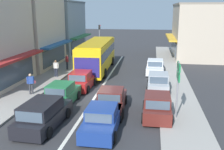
# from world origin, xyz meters

# --- Properties ---
(ground_plane) EXTENTS (140.00, 140.00, 0.00)m
(ground_plane) POSITION_xyz_m (0.00, 0.00, 0.00)
(ground_plane) COLOR #2D2D30
(lane_centre_line) EXTENTS (0.20, 28.00, 0.01)m
(lane_centre_line) POSITION_xyz_m (0.00, 4.00, 0.00)
(lane_centre_line) COLOR silver
(lane_centre_line) RESTS_ON ground
(sidewalk_left) EXTENTS (5.20, 44.00, 0.14)m
(sidewalk_left) POSITION_xyz_m (-6.80, 6.00, 0.07)
(sidewalk_left) COLOR gray
(sidewalk_left) RESTS_ON ground
(kerb_right) EXTENTS (2.80, 44.00, 0.12)m
(kerb_right) POSITION_xyz_m (6.20, 6.00, 0.06)
(kerb_right) COLOR gray
(kerb_right) RESTS_ON ground
(shopfront_mid_block) EXTENTS (7.82, 8.28, 8.43)m
(shopfront_mid_block) POSITION_xyz_m (-10.18, 9.55, 4.21)
(shopfront_mid_block) COLOR beige
(shopfront_mid_block) RESTS_ON ground
(shopfront_far_end) EXTENTS (8.41, 8.72, 7.67)m
(shopfront_far_end) POSITION_xyz_m (-10.18, 18.40, 3.83)
(shopfront_far_end) COLOR #84939E
(shopfront_far_end) RESTS_ON ground
(building_right_far) EXTENTS (9.68, 10.82, 7.32)m
(building_right_far) POSITION_xyz_m (11.48, 19.30, 3.65)
(building_right_far) COLOR #B2A38E
(building_right_far) RESTS_ON ground
(city_bus) EXTENTS (3.03, 10.94, 3.23)m
(city_bus) POSITION_xyz_m (-1.62, 8.59, 1.88)
(city_bus) COLOR yellow
(city_bus) RESTS_ON ground
(hatchback_adjacent_lane_trail) EXTENTS (1.91, 3.75, 1.54)m
(hatchback_adjacent_lane_trail) POSITION_xyz_m (-1.99, -1.84, 0.71)
(hatchback_adjacent_lane_trail) COLOR #1E6638
(hatchback_adjacent_lane_trail) RESTS_ON ground
(sedan_queue_far_back) EXTENTS (1.90, 4.20, 1.47)m
(sedan_queue_far_back) POSITION_xyz_m (1.64, -5.60, 0.66)
(sedan_queue_far_back) COLOR navy
(sedan_queue_far_back) RESTS_ON ground
(sedan_behind_bus_mid) EXTENTS (1.97, 4.24, 1.47)m
(sedan_behind_bus_mid) POSITION_xyz_m (1.65, -2.49, 0.66)
(sedan_behind_bus_mid) COLOR #561E19
(sedan_behind_bus_mid) RESTS_ON ground
(wagon_adjacent_lane_lead) EXTENTS (2.09, 4.58, 1.58)m
(wagon_adjacent_lane_lead) POSITION_xyz_m (-1.76, -5.59, 0.75)
(wagon_adjacent_lane_lead) COLOR black
(wagon_adjacent_lane_lead) RESTS_ON ground
(hatchback_queue_gap_filler) EXTENTS (1.87, 3.73, 1.54)m
(hatchback_queue_gap_filler) POSITION_xyz_m (-1.57, 1.89, 0.71)
(hatchback_queue_gap_filler) COLOR maroon
(hatchback_queue_gap_filler) RESTS_ON ground
(parked_hatchback_kerb_front) EXTENTS (1.83, 3.70, 1.54)m
(parked_hatchback_kerb_front) POSITION_xyz_m (4.64, -3.20, 0.71)
(parked_hatchback_kerb_front) COLOR #561E19
(parked_hatchback_kerb_front) RESTS_ON ground
(parked_hatchback_kerb_second) EXTENTS (1.82, 3.70, 1.54)m
(parked_hatchback_kerb_second) POSITION_xyz_m (4.78, 2.28, 0.71)
(parked_hatchback_kerb_second) COLOR #9EA3A8
(parked_hatchback_kerb_second) RESTS_ON ground
(parked_sedan_kerb_third) EXTENTS (1.98, 4.24, 1.47)m
(parked_sedan_kerb_third) POSITION_xyz_m (4.56, 8.45, 0.66)
(parked_sedan_kerb_third) COLOR silver
(parked_sedan_kerb_third) RESTS_ON ground
(traffic_light_downstreet) EXTENTS (0.33, 0.24, 4.20)m
(traffic_light_downstreet) POSITION_xyz_m (-4.07, 21.79, 2.85)
(traffic_light_downstreet) COLOR gray
(traffic_light_downstreet) RESTS_ON ground
(directional_road_sign) EXTENTS (0.10, 1.40, 3.60)m
(directional_road_sign) POSITION_xyz_m (5.77, -3.43, 2.70)
(directional_road_sign) COLOR gray
(directional_road_sign) RESTS_ON ground
(pedestrian_with_handbag_near) EXTENTS (0.57, 0.54, 1.63)m
(pedestrian_with_handbag_near) POSITION_xyz_m (-4.94, -0.47, 1.07)
(pedestrian_with_handbag_near) COLOR #333338
(pedestrian_with_handbag_near) RESTS_ON sidewalk_left
(pedestrian_browsing_midblock) EXTENTS (0.40, 0.46, 1.63)m
(pedestrian_browsing_midblock) POSITION_xyz_m (-4.94, 8.29, 1.07)
(pedestrian_browsing_midblock) COLOR #232838
(pedestrian_browsing_midblock) RESTS_ON sidewalk_left
(pedestrian_far_walker) EXTENTS (0.57, 0.26, 1.63)m
(pedestrian_far_walker) POSITION_xyz_m (-4.97, 4.99, 1.07)
(pedestrian_far_walker) COLOR #232838
(pedestrian_far_walker) RESTS_ON sidewalk_left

